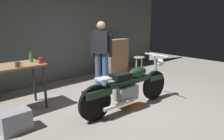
{
  "coord_description": "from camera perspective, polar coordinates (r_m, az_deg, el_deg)",
  "views": [
    {
      "loc": [
        -2.95,
        -2.42,
        1.71
      ],
      "look_at": [
        -0.06,
        0.7,
        0.65
      ],
      "focal_mm": 32.64,
      "sensor_mm": 36.0,
      "label": 1
    }
  ],
  "objects": [
    {
      "name": "bottle",
      "position": [
        4.26,
        -21.71,
        3.33
      ],
      "size": [
        0.06,
        0.06,
        0.24
      ],
      "color": "#4C8C4C",
      "rests_on": "workbench"
    },
    {
      "name": "mug_red_diner",
      "position": [
        4.08,
        -19.3,
        2.55
      ],
      "size": [
        0.12,
        0.08,
        0.11
      ],
      "color": "red",
      "rests_on": "workbench"
    },
    {
      "name": "ground_plane",
      "position": [
        4.19,
        7.21,
        -10.26
      ],
      "size": [
        12.0,
        12.0,
        0.0
      ],
      "primitive_type": "plane",
      "color": "gray"
    },
    {
      "name": "wooden_dresser",
      "position": [
        6.65,
        0.96,
        3.92
      ],
      "size": [
        0.8,
        0.47,
        1.1
      ],
      "color": "#99724C",
      "rests_on": "ground_plane"
    },
    {
      "name": "shop_stool",
      "position": [
        6.07,
        7.58,
        2.33
      ],
      "size": [
        0.32,
        0.32,
        0.64
      ],
      "color": "#B2B2B7",
      "rests_on": "ground_plane"
    },
    {
      "name": "mug_brown_stoneware",
      "position": [
        3.91,
        -24.98,
        1.43
      ],
      "size": [
        0.12,
        0.08,
        0.1
      ],
      "color": "brown",
      "rests_on": "workbench"
    },
    {
      "name": "storage_bin",
      "position": [
        3.6,
        -25.46,
        -12.78
      ],
      "size": [
        0.44,
        0.32,
        0.34
      ],
      "primitive_type": "cube",
      "color": "gray",
      "rests_on": "ground_plane"
    },
    {
      "name": "drip_tray",
      "position": [
        4.2,
        5.71,
        -10.01
      ],
      "size": [
        0.56,
        0.4,
        0.01
      ],
      "primitive_type": "cube",
      "color": "olive",
      "rests_on": "ground_plane"
    },
    {
      "name": "motorcycle",
      "position": [
        3.96,
        4.78,
        -4.65
      ],
      "size": [
        2.19,
        0.6,
        1.0
      ],
      "rotation": [
        0.0,
        0.0,
        -0.06
      ],
      "color": "black",
      "rests_on": "ground_plane"
    },
    {
      "name": "workbench",
      "position": [
        4.13,
        -27.59,
        -0.56
      ],
      "size": [
        1.3,
        0.64,
        0.9
      ],
      "color": "#99724C",
      "rests_on": "ground_plane"
    },
    {
      "name": "back_wall",
      "position": [
        6.0,
        -13.66,
        12.06
      ],
      "size": [
        8.0,
        0.12,
        3.1
      ],
      "primitive_type": "cube",
      "color": "#56605B",
      "rests_on": "ground_plane"
    },
    {
      "name": "person_standing",
      "position": [
        5.21,
        -2.98,
        5.28
      ],
      "size": [
        0.38,
        0.5,
        1.67
      ],
      "rotation": [
        0.0,
        0.0,
        2.1
      ],
      "color": "#3C5D8F",
      "rests_on": "ground_plane"
    }
  ]
}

